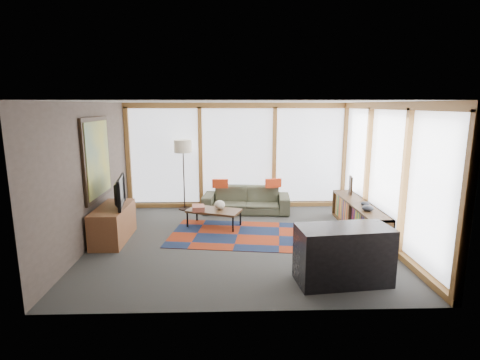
{
  "coord_description": "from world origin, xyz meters",
  "views": [
    {
      "loc": [
        -0.22,
        -6.78,
        2.55
      ],
      "look_at": [
        0.0,
        0.4,
        1.1
      ],
      "focal_mm": 28.0,
      "sensor_mm": 36.0,
      "label": 1
    }
  ],
  "objects_px": {
    "sofa": "(246,200)",
    "tv_console": "(113,224)",
    "coffee_table": "(214,218)",
    "television": "(116,192)",
    "bar_counter": "(343,255)",
    "bookshelf": "(359,217)",
    "floor_lamp": "(184,175)"
  },
  "relations": [
    {
      "from": "sofa",
      "to": "tv_console",
      "type": "relative_size",
      "value": 1.57
    },
    {
      "from": "sofa",
      "to": "coffee_table",
      "type": "bearing_deg",
      "value": -118.53
    },
    {
      "from": "television",
      "to": "bar_counter",
      "type": "xyz_separation_m",
      "value": [
        3.78,
        -1.9,
        -0.52
      ]
    },
    {
      "from": "coffee_table",
      "to": "bar_counter",
      "type": "height_order",
      "value": "bar_counter"
    },
    {
      "from": "bookshelf",
      "to": "bar_counter",
      "type": "relative_size",
      "value": 1.79
    },
    {
      "from": "bookshelf",
      "to": "bar_counter",
      "type": "height_order",
      "value": "bar_counter"
    },
    {
      "from": "floor_lamp",
      "to": "bookshelf",
      "type": "distance_m",
      "value": 4.17
    },
    {
      "from": "sofa",
      "to": "floor_lamp",
      "type": "xyz_separation_m",
      "value": [
        -1.52,
        0.28,
        0.56
      ]
    },
    {
      "from": "bar_counter",
      "to": "sofa",
      "type": "bearing_deg",
      "value": 101.87
    },
    {
      "from": "bar_counter",
      "to": "floor_lamp",
      "type": "bearing_deg",
      "value": 118.08
    },
    {
      "from": "tv_console",
      "to": "bar_counter",
      "type": "bearing_deg",
      "value": -25.71
    },
    {
      "from": "floor_lamp",
      "to": "television",
      "type": "bearing_deg",
      "value": -116.45
    },
    {
      "from": "tv_console",
      "to": "television",
      "type": "bearing_deg",
      "value": 32.84
    },
    {
      "from": "bookshelf",
      "to": "tv_console",
      "type": "xyz_separation_m",
      "value": [
        -4.86,
        -0.38,
        0.03
      ]
    },
    {
      "from": "sofa",
      "to": "floor_lamp",
      "type": "relative_size",
      "value": 1.2
    },
    {
      "from": "sofa",
      "to": "floor_lamp",
      "type": "bearing_deg",
      "value": 175.06
    },
    {
      "from": "floor_lamp",
      "to": "tv_console",
      "type": "relative_size",
      "value": 1.31
    },
    {
      "from": "television",
      "to": "bar_counter",
      "type": "height_order",
      "value": "television"
    },
    {
      "from": "television",
      "to": "tv_console",
      "type": "bearing_deg",
      "value": 112.88
    },
    {
      "from": "floor_lamp",
      "to": "bookshelf",
      "type": "relative_size",
      "value": 0.72
    },
    {
      "from": "bookshelf",
      "to": "bar_counter",
      "type": "xyz_separation_m",
      "value": [
        -1.0,
        -2.23,
        0.12
      ]
    },
    {
      "from": "sofa",
      "to": "bookshelf",
      "type": "distance_m",
      "value": 2.67
    },
    {
      "from": "sofa",
      "to": "coffee_table",
      "type": "distance_m",
      "value": 1.31
    },
    {
      "from": "coffee_table",
      "to": "bar_counter",
      "type": "distance_m",
      "value": 3.28
    },
    {
      "from": "floor_lamp",
      "to": "bar_counter",
      "type": "height_order",
      "value": "floor_lamp"
    },
    {
      "from": "floor_lamp",
      "to": "tv_console",
      "type": "height_order",
      "value": "floor_lamp"
    },
    {
      "from": "bar_counter",
      "to": "tv_console",
      "type": "bearing_deg",
      "value": 147.8
    },
    {
      "from": "tv_console",
      "to": "coffee_table",
      "type": "bearing_deg",
      "value": 21.89
    },
    {
      "from": "floor_lamp",
      "to": "coffee_table",
      "type": "bearing_deg",
      "value": -60.27
    },
    {
      "from": "sofa",
      "to": "bar_counter",
      "type": "distance_m",
      "value": 3.9
    },
    {
      "from": "tv_console",
      "to": "television",
      "type": "relative_size",
      "value": 1.34
    },
    {
      "from": "bookshelf",
      "to": "tv_console",
      "type": "height_order",
      "value": "tv_console"
    }
  ]
}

